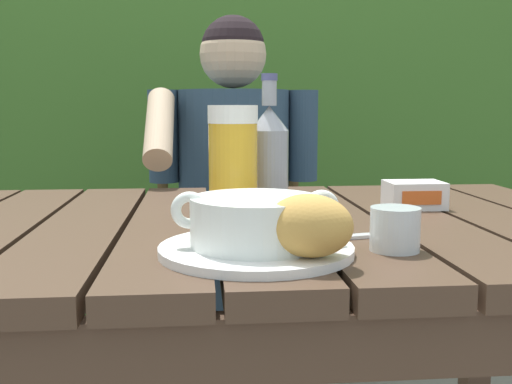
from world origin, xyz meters
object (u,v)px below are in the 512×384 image
object	(u,v)px
butter_tub	(414,195)
table_knife	(336,237)
person_eating	(234,194)
beer_glass	(233,166)
beer_bottle	(269,160)
soup_bowl	(256,220)
water_glass_small	(395,229)
chair_near_diner	(231,256)
bread_roll	(309,226)
serving_plate	(256,249)
diner_bowl	(244,181)

from	to	relation	value
butter_tub	table_knife	world-z (taller)	butter_tub
person_eating	beer_glass	bearing A→B (deg)	-93.33
beer_bottle	soup_bowl	bearing A→B (deg)	-100.57
beer_glass	water_glass_small	xyz separation A→B (m)	(0.21, -0.19, -0.07)
soup_bowl	beer_glass	bearing A→B (deg)	95.67
chair_near_diner	bread_roll	world-z (taller)	chair_near_diner
bread_roll	table_knife	world-z (taller)	bread_roll
soup_bowl	beer_glass	world-z (taller)	beer_glass
serving_plate	chair_near_diner	bearing A→B (deg)	88.69
beer_glass	diner_bowl	bearing A→B (deg)	83.20
beer_glass	person_eating	bearing A→B (deg)	86.67
person_eating	butter_tub	xyz separation A→B (m)	(0.32, -0.58, 0.08)
beer_glass	table_knife	xyz separation A→B (m)	(0.15, -0.12, -0.10)
diner_bowl	table_knife	bearing A→B (deg)	-78.55
person_eating	butter_tub	world-z (taller)	person_eating
serving_plate	table_knife	world-z (taller)	serving_plate
bread_roll	butter_tub	xyz separation A→B (m)	(0.28, 0.41, -0.03)
beer_glass	butter_tub	xyz separation A→B (m)	(0.36, 0.15, -0.07)
person_eating	butter_tub	size ratio (longest dim) A/B	11.26
water_glass_small	butter_tub	world-z (taller)	water_glass_small
person_eating	water_glass_small	distance (m)	0.93
beer_glass	diner_bowl	distance (m)	0.39
beer_glass	chair_near_diner	bearing A→B (deg)	87.21
diner_bowl	serving_plate	bearing A→B (deg)	-92.56
chair_near_diner	diner_bowl	bearing A→B (deg)	-90.00
bread_roll	chair_near_diner	bearing A→B (deg)	91.63
chair_near_diner	diner_bowl	world-z (taller)	chair_near_diner
serving_plate	diner_bowl	distance (m)	0.57
soup_bowl	diner_bowl	size ratio (longest dim) A/B	1.48
bread_roll	butter_tub	bearing A→B (deg)	55.30
soup_bowl	table_knife	distance (m)	0.15
chair_near_diner	butter_tub	distance (m)	0.89
serving_plate	beer_glass	world-z (taller)	beer_glass
diner_bowl	soup_bowl	bearing A→B (deg)	-92.56
chair_near_diner	serving_plate	world-z (taller)	chair_near_diner
soup_bowl	butter_tub	world-z (taller)	soup_bowl
bread_roll	diner_bowl	distance (m)	0.64
beer_bottle	water_glass_small	bearing A→B (deg)	-60.19
serving_plate	beer_glass	distance (m)	0.22
bread_roll	table_knife	bearing A→B (deg)	64.82
bread_roll	beer_glass	distance (m)	0.28
soup_bowl	butter_tub	distance (m)	0.48
soup_bowl	beer_glass	size ratio (longest dim) A/B	1.14
serving_plate	table_knife	size ratio (longest dim) A/B	1.69
butter_tub	diner_bowl	size ratio (longest dim) A/B	0.71
soup_bowl	beer_bottle	xyz separation A→B (m)	(0.05, 0.25, 0.06)
butter_tub	bread_roll	bearing A→B (deg)	-124.70
soup_bowl	bread_roll	world-z (taller)	bread_roll
water_glass_small	table_knife	bearing A→B (deg)	132.02
soup_bowl	diner_bowl	distance (m)	0.57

